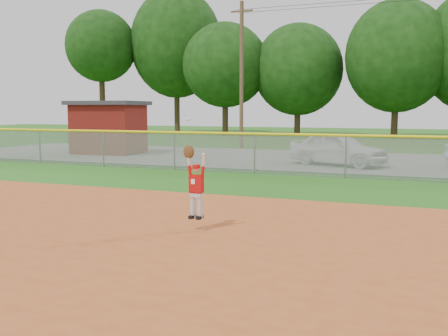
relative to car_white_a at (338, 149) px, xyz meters
The scene contains 9 objects.
ground 13.85m from the car_white_a, 86.65° to the right, with size 120.00×120.00×0.00m, color #215A14.
clay_infield 16.84m from the car_white_a, 87.25° to the right, with size 24.00×16.00×0.04m, color #A4481D.
parking_strip 2.45m from the car_white_a, 69.83° to the left, with size 44.00×10.00×0.03m, color slate.
car_white_a is the anchor object (origin of this frame).
utility_shed 12.64m from the car_white_a, behind, with size 3.98×3.18×2.86m.
outfield_fence 3.89m from the car_white_a, 78.01° to the right, with size 40.06×0.10×1.55m.
power_lines 9.27m from the car_white_a, 77.57° to the left, with size 19.40×0.24×9.00m.
tree_line 25.10m from the car_white_a, 85.81° to the left, with size 62.37×13.00×14.43m.
ballplayer 12.80m from the car_white_a, 94.06° to the right, with size 0.47×0.21×1.96m.
Camera 1 is at (2.25, -7.71, 2.38)m, focal length 40.00 mm.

